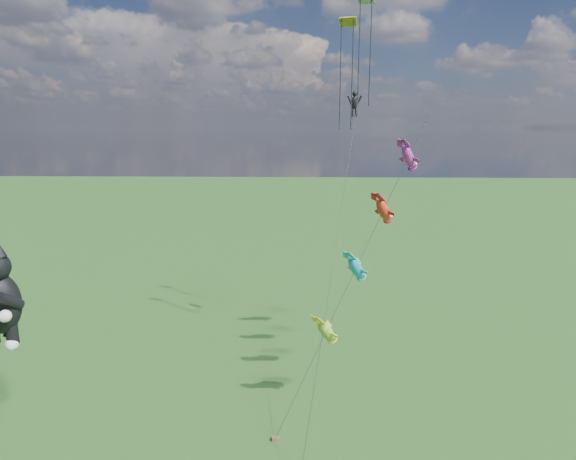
{
  "coord_description": "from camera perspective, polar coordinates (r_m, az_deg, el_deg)",
  "views": [
    {
      "loc": [
        14.45,
        -23.62,
        17.35
      ],
      "look_at": [
        13.33,
        8.82,
        10.46
      ],
      "focal_mm": 30.0,
      "sensor_mm": 36.0,
      "label": 1
    }
  ],
  "objects": [
    {
      "name": "fish_windsock_rig",
      "position": [
        31.84,
        9.64,
        -1.13
      ],
      "size": [
        10.66,
        12.05,
        18.25
      ],
      "rotation": [
        0.0,
        0.0,
        -0.4
      ],
      "color": "brown",
      "rests_on": "ground"
    },
    {
      "name": "parafoil_rig",
      "position": [
        35.29,
        7.85,
        16.4
      ],
      "size": [
        5.31,
        17.07,
        26.62
      ],
      "rotation": [
        0.0,
        0.0,
        -0.18
      ],
      "color": "brown",
      "rests_on": "ground"
    },
    {
      "name": "ground",
      "position": [
        32.68,
        -26.63,
        -21.48
      ],
      "size": [
        300.0,
        300.0,
        0.0
      ],
      "primitive_type": "plane",
      "color": "#144110"
    }
  ]
}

